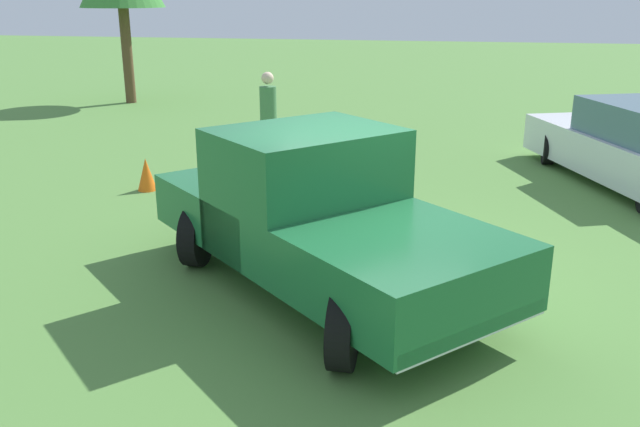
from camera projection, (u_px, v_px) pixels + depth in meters
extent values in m
plane|color=#54843D|center=(367.00, 275.00, 8.06)|extent=(80.00, 80.00, 0.00)
cylinder|color=black|center=(469.00, 286.00, 6.87)|extent=(0.74, 0.22, 0.74)
cylinder|color=black|center=(343.00, 329.00, 5.98)|extent=(0.74, 0.22, 0.74)
cylinder|color=black|center=(305.00, 212.00, 9.15)|extent=(0.74, 0.22, 0.74)
cylinder|color=black|center=(196.00, 236.00, 8.26)|extent=(0.74, 0.22, 0.74)
cube|color=#1E6638|center=(405.00, 270.00, 6.39)|extent=(2.65, 2.64, 0.64)
cube|color=#1E6638|center=(306.00, 191.00, 7.56)|extent=(2.39, 2.38, 1.40)
cube|color=slate|center=(305.00, 153.00, 7.42)|extent=(2.13, 2.11, 0.48)
cube|color=#1E6638|center=(264.00, 205.00, 8.39)|extent=(2.90, 2.91, 0.60)
cube|color=silver|center=(472.00, 330.00, 5.81)|extent=(1.41, 1.34, 0.16)
cylinder|color=black|center=(548.00, 149.00, 13.14)|extent=(0.61, 0.20, 0.61)
cylinder|color=black|center=(617.00, 146.00, 13.37)|extent=(0.61, 0.20, 0.61)
cube|color=white|center=(632.00, 155.00, 11.73)|extent=(5.01, 3.28, 0.68)
cylinder|color=black|center=(274.00, 142.00, 13.12)|extent=(0.14, 0.14, 0.86)
cylinder|color=black|center=(264.00, 142.00, 13.12)|extent=(0.14, 0.14, 0.86)
cylinder|color=#477F4C|center=(268.00, 103.00, 12.89)|extent=(0.38, 0.38, 0.64)
sphere|color=beige|center=(267.00, 78.00, 12.74)|extent=(0.23, 0.23, 0.23)
cylinder|color=brown|center=(127.00, 56.00, 20.07)|extent=(0.31, 0.31, 2.76)
cone|color=orange|center=(146.00, 174.00, 11.41)|extent=(0.32, 0.32, 0.55)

